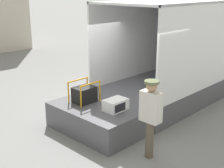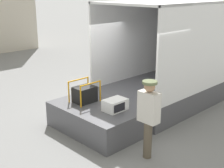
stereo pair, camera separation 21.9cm
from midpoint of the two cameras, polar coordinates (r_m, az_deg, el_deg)
ground_plane at (r=8.58m, az=2.15°, el=-6.73°), size 160.00×160.00×0.00m
box_truck at (r=11.75m, az=17.42°, el=4.01°), size 7.32×2.43×3.12m
tailgate_deck at (r=7.95m, az=-1.78°, el=-6.19°), size 1.57×2.31×0.65m
microwave at (r=7.49m, az=1.42°, el=-3.85°), size 0.56×0.41×0.28m
portable_generator at (r=8.05m, az=-4.13°, el=-1.80°), size 0.68×0.52×0.57m
worker_person at (r=6.47m, az=7.70°, el=-5.06°), size 0.31×0.44×1.71m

